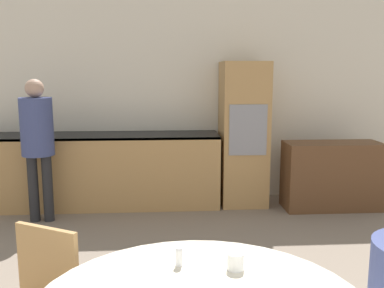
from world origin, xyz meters
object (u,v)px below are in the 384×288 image
(person_standing, at_px, (37,135))
(cup, at_px, (236,261))
(oven_unit, at_px, (243,134))
(sideboard, at_px, (332,176))

(person_standing, bearing_deg, cup, -59.57)
(oven_unit, xyz_separation_m, cup, (-0.67, -3.40, -0.08))
(oven_unit, bearing_deg, cup, -101.09)
(person_standing, bearing_deg, oven_unit, 12.47)
(person_standing, distance_m, cup, 3.34)
(oven_unit, height_order, person_standing, oven_unit)
(sideboard, distance_m, cup, 3.57)
(sideboard, bearing_deg, oven_unit, 164.63)
(person_standing, relative_size, cup, 20.22)
(oven_unit, height_order, cup, oven_unit)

